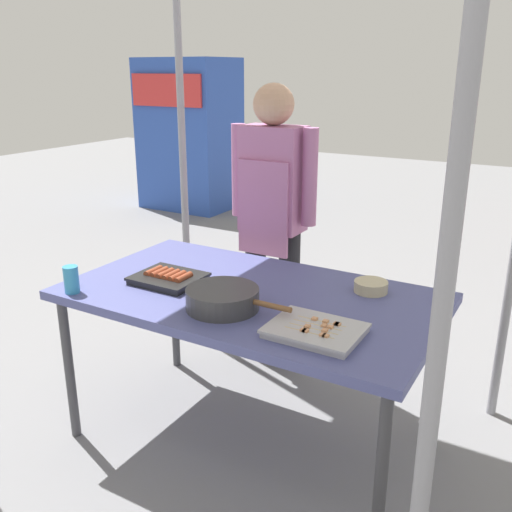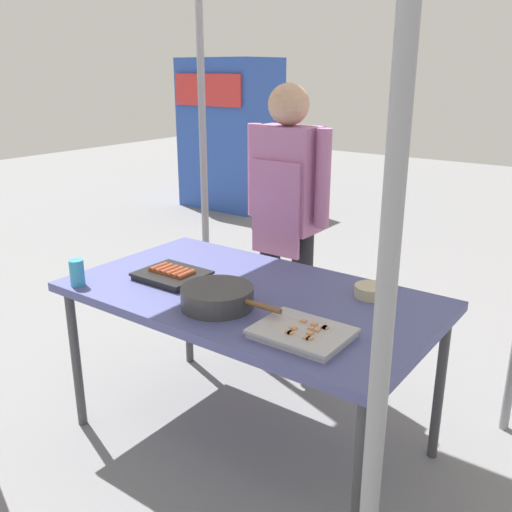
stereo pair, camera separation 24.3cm
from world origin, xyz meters
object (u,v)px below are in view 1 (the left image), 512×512
object	(u,v)px
tray_grilled_sausages	(168,278)
vendor_woman	(272,206)
condiment_bowl	(371,286)
neighbor_stall_right	(190,134)
cooking_wok	(223,298)
drink_cup_near_edge	(71,280)
stall_table	(250,303)
tray_meat_skewers	(315,331)

from	to	relation	value
tray_grilled_sausages	vendor_woman	size ratio (longest dim) A/B	0.19
condiment_bowl	neighbor_stall_right	xyz separation A→B (m)	(-3.53, 3.47, 0.12)
cooking_wok	vendor_woman	distance (m)	1.00
tray_grilled_sausages	drink_cup_near_edge	xyz separation A→B (m)	(-0.28, -0.31, 0.04)
tray_grilled_sausages	neighbor_stall_right	world-z (taller)	neighbor_stall_right
cooking_wok	drink_cup_near_edge	bearing A→B (deg)	-164.26
vendor_woman	condiment_bowl	bearing A→B (deg)	147.61
condiment_bowl	drink_cup_near_edge	bearing A→B (deg)	-149.43
stall_table	drink_cup_near_edge	bearing A→B (deg)	-149.49
condiment_bowl	vendor_woman	xyz separation A→B (m)	(-0.74, 0.47, 0.17)
tray_meat_skewers	condiment_bowl	world-z (taller)	condiment_bowl
tray_grilled_sausages	neighbor_stall_right	xyz separation A→B (m)	(-2.70, 3.81, 0.13)
cooking_wok	drink_cup_near_edge	world-z (taller)	drink_cup_near_edge
tray_meat_skewers	drink_cup_near_edge	distance (m)	1.09
stall_table	neighbor_stall_right	world-z (taller)	neighbor_stall_right
vendor_woman	cooking_wok	bearing A→B (deg)	107.09
drink_cup_near_edge	neighbor_stall_right	distance (m)	4.78
vendor_woman	neighbor_stall_right	world-z (taller)	neighbor_stall_right
drink_cup_near_edge	vendor_woman	bearing A→B (deg)	72.03
condiment_bowl	vendor_woman	bearing A→B (deg)	147.61
condiment_bowl	drink_cup_near_edge	world-z (taller)	drink_cup_near_edge
neighbor_stall_right	stall_table	bearing A→B (deg)	-50.43
tray_meat_skewers	tray_grilled_sausages	bearing A→B (deg)	169.07
tray_meat_skewers	vendor_woman	bearing A→B (deg)	126.13
tray_grilled_sausages	vendor_woman	xyz separation A→B (m)	(0.09, 0.82, 0.18)
stall_table	condiment_bowl	size ratio (longest dim) A/B	11.00
vendor_woman	neighbor_stall_right	distance (m)	4.09
stall_table	drink_cup_near_edge	world-z (taller)	drink_cup_near_edge
tray_grilled_sausages	neighbor_stall_right	size ratio (longest dim) A/B	0.17
stall_table	cooking_wok	distance (m)	0.23
condiment_bowl	vendor_woman	world-z (taller)	vendor_woman
tray_meat_skewers	neighbor_stall_right	distance (m)	5.29
cooking_wok	vendor_woman	world-z (taller)	vendor_woman
stall_table	cooking_wok	xyz separation A→B (m)	(-0.01, -0.20, 0.10)
tray_grilled_sausages	condiment_bowl	bearing A→B (deg)	22.73
neighbor_stall_right	tray_meat_skewers	bearing A→B (deg)	-48.58
tray_meat_skewers	cooking_wok	distance (m)	0.42
stall_table	tray_grilled_sausages	distance (m)	0.40
cooking_wok	drink_cup_near_edge	size ratio (longest dim) A/B	3.83
tray_grilled_sausages	drink_cup_near_edge	bearing A→B (deg)	-132.23
stall_table	cooking_wok	bearing A→B (deg)	-91.49
tray_grilled_sausages	cooking_wok	xyz separation A→B (m)	(0.38, -0.12, 0.03)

